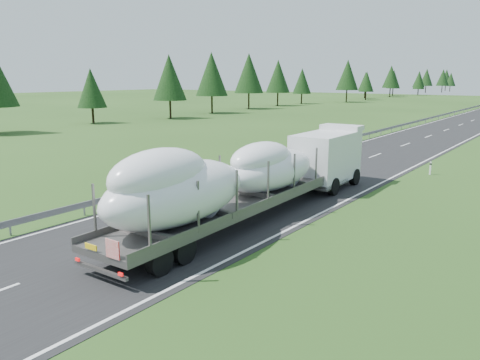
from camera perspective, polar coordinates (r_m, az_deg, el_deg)
The scene contains 3 objects.
guardrail at distance 108.39m, azimuth 25.59°, elevation 7.75°, with size 0.10×400.00×0.76m.
tree_line_left at distance 130.80m, azimuth 8.98°, elevation 12.24°, with size 13.26×295.96×12.55m.
boat_truck at distance 23.83m, azimuth 1.33°, elevation 0.75°, with size 3.50×21.39×4.46m.
Camera 1 is at (15.47, -6.23, 7.19)m, focal length 35.00 mm.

